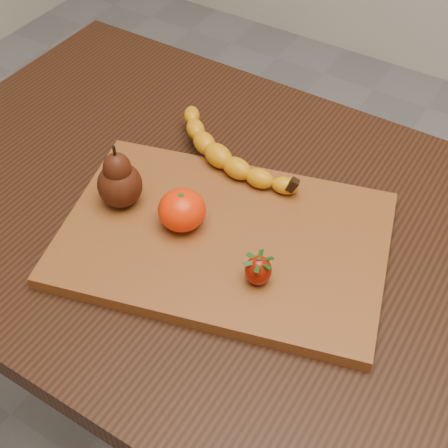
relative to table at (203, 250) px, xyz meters
The scene contains 7 objects.
ground 0.66m from the table, ahead, with size 3.50×3.50×0.00m, color slate.
table is the anchor object (origin of this frame).
cutting_board 0.13m from the table, 32.95° to the right, with size 0.45×0.30×0.02m, color brown.
banana 0.16m from the table, 103.10° to the left, with size 0.22×0.06×0.04m, color orange, non-canonical shape.
pear 0.20m from the table, 144.31° to the right, with size 0.06×0.06×0.10m, color #3F180A, non-canonical shape.
mandarin 0.16m from the table, 82.08° to the right, with size 0.07×0.07×0.06m, color #F52C02.
strawberry 0.22m from the table, 31.33° to the right, with size 0.04×0.04×0.04m, color #8B1003, non-canonical shape.
Camera 1 is at (0.38, -0.54, 1.42)m, focal length 50.00 mm.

